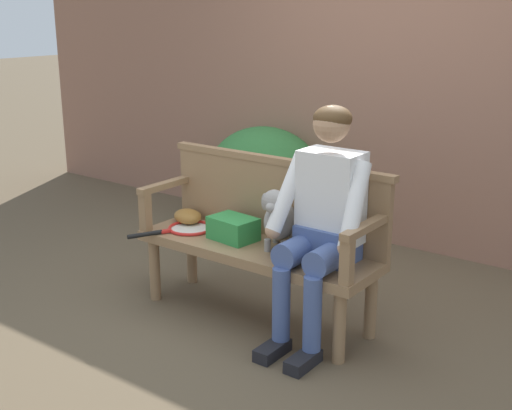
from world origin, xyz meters
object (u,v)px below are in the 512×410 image
garden_bench (256,255)px  dog_on_bench (279,218)px  sports_bag (234,228)px  tennis_racket (186,229)px  baseball_glove (188,216)px  person_seated (323,216)px

garden_bench → dog_on_bench: dog_on_bench is taller
garden_bench → sports_bag: sports_bag is taller
tennis_racket → baseball_glove: size_ratio=2.61×
dog_on_bench → sports_bag: size_ratio=1.38×
dog_on_bench → tennis_racket: size_ratio=0.67×
garden_bench → person_seated: person_seated is taller
garden_bench → person_seated: size_ratio=1.14×
person_seated → tennis_racket: 1.02m
garden_bench → dog_on_bench: (0.15, 0.02, 0.26)m
baseball_glove → sports_bag: (0.44, -0.07, 0.03)m
garden_bench → tennis_racket: bearing=-175.7°
garden_bench → person_seated: (0.46, -0.01, 0.34)m
garden_bench → dog_on_bench: 0.30m
garden_bench → baseball_glove: (-0.62, 0.08, 0.11)m
garden_bench → tennis_racket: (-0.52, -0.04, 0.08)m
garden_bench → sports_bag: bearing=178.9°
dog_on_bench → sports_bag: (-0.32, -0.02, -0.12)m
baseball_glove → garden_bench: bearing=15.8°
dog_on_bench → sports_bag: 0.34m
dog_on_bench → sports_bag: bearing=-177.1°
garden_bench → tennis_racket: size_ratio=2.67×
dog_on_bench → sports_bag: dog_on_bench is taller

